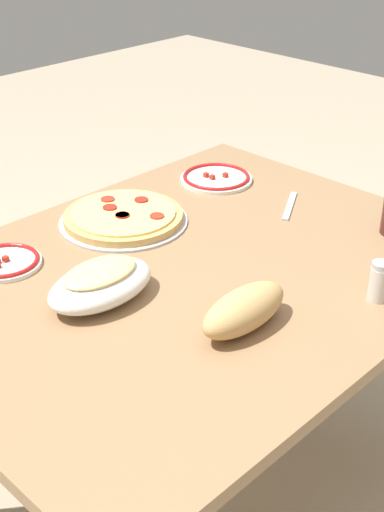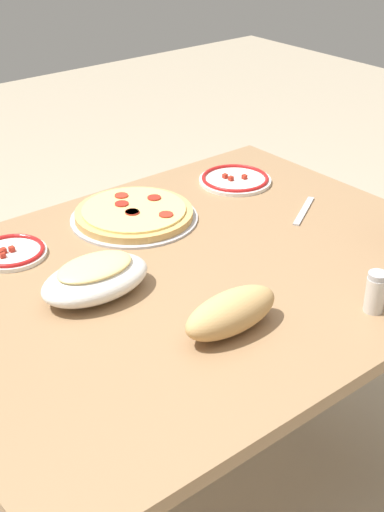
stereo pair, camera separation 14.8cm
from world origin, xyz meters
TOP-DOWN VIEW (x-y plane):
  - ground_plane at (0.00, 0.00)m, footprint 8.00×8.00m
  - dining_table at (0.00, 0.00)m, footprint 1.25×0.95m
  - pepperoni_pizza at (-0.04, -0.28)m, footprint 0.32×0.32m
  - baked_pasta_dish at (0.22, -0.04)m, footprint 0.24×0.15m
  - side_plate_near at (-0.39, -0.29)m, footprint 0.20×0.20m
  - side_plate_far at (0.28, -0.30)m, footprint 0.16×0.16m
  - bread_loaf at (0.09, 0.23)m, footprint 0.21×0.09m
  - spice_shaker at (-0.17, 0.36)m, footprint 0.04×0.04m
  - fork_right at (-0.40, -0.04)m, footprint 0.16×0.10m

SIDE VIEW (x-z plane):
  - ground_plane at x=0.00m, z-range 0.00..0.00m
  - dining_table at x=0.00m, z-range 0.24..0.96m
  - fork_right at x=-0.40m, z-range 0.71..0.72m
  - side_plate_near at x=-0.39m, z-range 0.71..0.73m
  - side_plate_far at x=0.28m, z-range 0.71..0.73m
  - pepperoni_pizza at x=-0.04m, z-range 0.71..0.74m
  - bread_loaf at x=0.09m, z-range 0.71..0.79m
  - baked_pasta_dish at x=0.22m, z-range 0.71..0.79m
  - spice_shaker at x=-0.17m, z-range 0.71..0.80m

